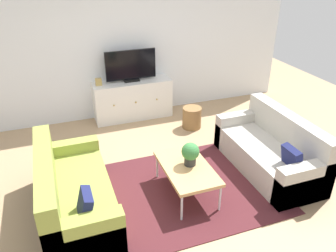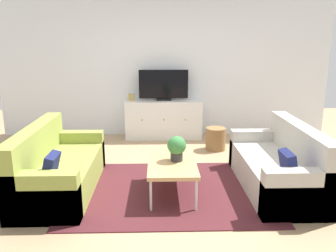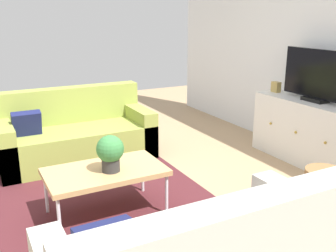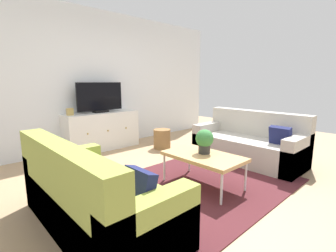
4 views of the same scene
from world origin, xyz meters
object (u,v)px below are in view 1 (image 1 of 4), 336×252
Objects in this scene: potted_plant at (190,153)px; coffee_table at (187,169)px; mantel_clock at (99,82)px; couch_right_side at (272,152)px; wicker_basket at (192,118)px; couch_left_side at (70,195)px; tv_console at (133,100)px; flat_screen_tv at (131,66)px.

coffee_table is at bearing -149.52° from potted_plant.
coffee_table is 2.61m from mantel_clock.
couch_right_side is 1.76× the size of coffee_table.
wicker_basket is at bearing 65.34° from potted_plant.
coffee_table reaches higher than wicker_basket.
couch_left_side is 2.76m from tv_console.
coffee_table is at bearing -88.54° from flat_screen_tv.
coffee_table is at bearing -74.88° from mantel_clock.
potted_plant is 0.80× the size of wicker_basket.
flat_screen_tv is at bearing 90.00° from tv_console.
wicker_basket is at bearing -27.52° from mantel_clock.
coffee_table is (1.47, -0.11, 0.11)m from couch_left_side.
couch_right_side is 1.20× the size of tv_console.
mantel_clock is (-0.61, -0.02, -0.22)m from flat_screen_tv.
mantel_clock is (-0.73, 2.45, 0.20)m from potted_plant.
potted_plant is (-1.35, -0.08, 0.31)m from couch_right_side.
potted_plant is at bearing -176.64° from couch_right_side.
wicker_basket is at bearing -41.98° from flat_screen_tv.
wicker_basket is at bearing 64.19° from coffee_table.
couch_right_side is at bearing -70.09° from wicker_basket.
tv_console is at bearing 91.48° from coffee_table.
couch_left_side is 2.87m from flat_screen_tv.
couch_left_side and couch_right_side have the same top height.
couch_right_side is 13.43× the size of mantel_clock.
flat_screen_tv is 2.40× the size of wicker_basket.
tv_console is 3.76× the size of wicker_basket.
flat_screen_tv is at bearing 91.46° from coffee_table.
coffee_table is 0.21m from potted_plant.
wicker_basket is (2.29, 1.59, -0.08)m from couch_left_side.
couch_right_side reaches higher than wicker_basket.
couch_left_side is at bearing -120.56° from tv_console.
flat_screen_tv reaches higher than potted_plant.
couch_right_side is 2.90m from flat_screen_tv.
coffee_table is 1.91m from wicker_basket.
mantel_clock reaches higher than potted_plant.
tv_console is at bearing 138.74° from wicker_basket.
couch_left_side is at bearing -120.35° from flat_screen_tv.
tv_console is at bearing 59.44° from couch_left_side.
wicker_basket is (0.77, 1.67, -0.40)m from potted_plant.
potted_plant is (0.06, 0.03, 0.20)m from coffee_table.
potted_plant is 0.33× the size of flat_screen_tv.
wicker_basket is (0.89, -0.80, -0.83)m from flat_screen_tv.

